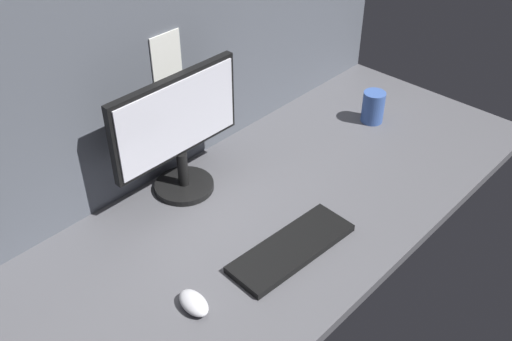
# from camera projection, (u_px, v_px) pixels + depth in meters

# --- Properties ---
(ground_plane) EXTENTS (1.80, 0.80, 0.03)m
(ground_plane) POSITION_uv_depth(u_px,v_px,m) (279.00, 203.00, 1.76)
(ground_plane) COLOR #515156
(cubicle_wall_back) EXTENTS (1.80, 0.06, 0.68)m
(cubicle_wall_back) POSITION_uv_depth(u_px,v_px,m) (188.00, 56.00, 1.75)
(cubicle_wall_back) COLOR #565B66
(cubicle_wall_back) RESTS_ON ground_plane
(monitor) EXTENTS (0.44, 0.18, 0.37)m
(monitor) POSITION_uv_depth(u_px,v_px,m) (178.00, 130.00, 1.67)
(monitor) COLOR black
(monitor) RESTS_ON ground_plane
(keyboard) EXTENTS (0.38, 0.15, 0.02)m
(keyboard) POSITION_uv_depth(u_px,v_px,m) (292.00, 248.00, 1.57)
(keyboard) COLOR black
(keyboard) RESTS_ON ground_plane
(mouse) EXTENTS (0.07, 0.10, 0.03)m
(mouse) POSITION_uv_depth(u_px,v_px,m) (194.00, 303.00, 1.41)
(mouse) COLOR silver
(mouse) RESTS_ON ground_plane
(mug_ceramic_blue) EXTENTS (0.08, 0.08, 0.11)m
(mug_ceramic_blue) POSITION_uv_depth(u_px,v_px,m) (373.00, 107.00, 2.07)
(mug_ceramic_blue) COLOR #38569E
(mug_ceramic_blue) RESTS_ON ground_plane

